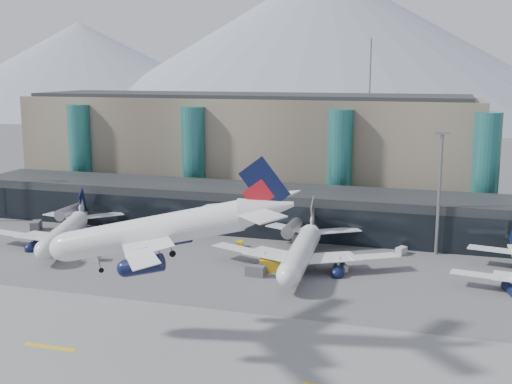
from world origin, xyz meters
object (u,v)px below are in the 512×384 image
lightmast_mid (439,186)px  veh_d (401,251)px  jet_parked_mid (304,242)px  veh_b (240,244)px  jet_parked_left (68,225)px  veh_g (342,268)px  veh_f (36,226)px  hero_jet (177,221)px  veh_a (91,256)px  veh_h (271,265)px  veh_c (255,271)px

lightmast_mid → veh_d: (-6.90, -2.43, -13.65)m
jet_parked_mid → veh_b: bearing=58.0°
jet_parked_left → veh_g: (60.73, -1.66, -3.72)m
jet_parked_mid → veh_f: (-67.44, 8.42, -3.66)m
hero_jet → jet_parked_left: bearing=129.2°
veh_a → veh_d: veh_a is taller
veh_b → veh_f: (-51.43, 0.08, 0.39)m
veh_a → veh_h: bearing=-5.7°
veh_f → veh_h: veh_h is taller
jet_parked_mid → veh_c: jet_parked_mid is taller
veh_c → jet_parked_mid: bearing=56.6°
jet_parked_mid → veh_a: 42.87m
veh_b → veh_h: size_ratio=0.57×
veh_c → veh_d: veh_c is taller
veh_d → veh_a: bearing=134.0°
jet_parked_left → veh_h: (47.80, -5.64, -3.24)m
veh_d → veh_g: bearing=169.2°
veh_h → jet_parked_mid: bearing=38.7°
veh_c → jet_parked_left: bearing=171.8°
veh_h → veh_a: bearing=175.6°
hero_jet → veh_c: 36.24m
lightmast_mid → veh_f: lightmast_mid is taller
veh_g → jet_parked_left: bearing=-144.7°
veh_a → veh_h: 36.75m
jet_parked_mid → veh_g: bearing=-107.6°
veh_a → veh_b: 31.28m
lightmast_mid → veh_d: lightmast_mid is taller
hero_jet → veh_c: hero_jet is taller
hero_jet → veh_d: hero_jet is taller
hero_jet → veh_d: 62.81m
veh_b → veh_f: veh_f is taller
veh_b → veh_c: veh_c is taller
veh_f → veh_c: bearing=-128.2°
veh_c → veh_h: size_ratio=0.86×
veh_d → veh_g: size_ratio=1.18×
hero_jet → veh_a: bearing=128.3°
jet_parked_left → veh_b: bearing=-94.3°
veh_g → veh_a: bearing=-134.2°
lightmast_mid → veh_a: size_ratio=7.12×
veh_f → veh_a: bearing=-146.7°
lightmast_mid → hero_jet: (-33.09, -56.91, 3.42)m
hero_jet → veh_c: (1.30, 32.06, -16.84)m
veh_b → jet_parked_left: bearing=88.7°
veh_c → veh_d: (24.89, 22.42, -0.22)m
jet_parked_left → veh_d: 72.04m
hero_jet → veh_a: hero_jet is taller
veh_c → veh_d: bearing=45.2°
jet_parked_left → veh_h: size_ratio=8.69×
veh_b → veh_d: size_ratio=0.88×
jet_parked_left → veh_b: jet_parked_left is taller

